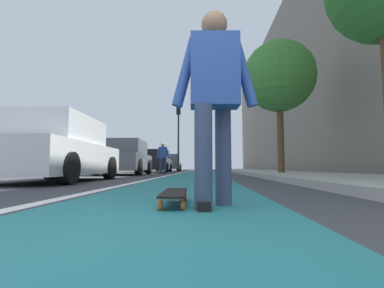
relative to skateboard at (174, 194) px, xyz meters
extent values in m
plane|color=#38383D|center=(8.49, 0.08, -0.09)|extent=(80.00, 80.00, 0.00)
cube|color=#237075|center=(22.49, 0.08, -0.09)|extent=(56.00, 1.99, 0.00)
cube|color=silver|center=(18.49, 1.22, -0.09)|extent=(52.00, 0.16, 0.01)
cube|color=#9E9B93|center=(16.49, -3.48, -0.03)|extent=(52.00, 3.20, 0.13)
cube|color=gray|center=(20.49, -6.37, 6.01)|extent=(40.00, 1.20, 12.20)
cylinder|color=orange|center=(0.30, 0.10, -0.06)|extent=(0.07, 0.03, 0.07)
cylinder|color=orange|center=(0.30, -0.07, -0.06)|extent=(0.07, 0.03, 0.07)
cylinder|color=orange|center=(-0.30, 0.07, -0.06)|extent=(0.07, 0.03, 0.07)
cylinder|color=orange|center=(-0.30, -0.10, -0.06)|extent=(0.07, 0.03, 0.07)
cube|color=silver|center=(0.30, 0.01, -0.01)|extent=(0.07, 0.12, 0.02)
cube|color=silver|center=(-0.30, -0.01, -0.01)|extent=(0.07, 0.12, 0.02)
cube|color=black|center=(0.00, 0.00, 0.01)|extent=(0.85, 0.24, 0.02)
cylinder|color=#384260|center=(-0.27, -0.26, 0.32)|extent=(0.14, 0.14, 0.82)
cylinder|color=#384260|center=(-0.01, -0.42, 0.32)|extent=(0.14, 0.14, 0.82)
cube|color=black|center=(-0.27, -0.26, -0.06)|extent=(0.26, 0.11, 0.07)
cube|color=#2D4C99|center=(-0.15, -0.35, 1.03)|extent=(0.26, 0.41, 0.60)
cylinder|color=#2D4C99|center=(-0.16, -0.11, 1.03)|extent=(0.10, 0.24, 0.60)
cylinder|color=#2D4C99|center=(-0.14, -0.59, 1.03)|extent=(0.10, 0.24, 0.60)
sphere|color=#936B4C|center=(-0.15, -0.35, 1.44)|extent=(0.22, 0.22, 0.22)
cube|color=silver|center=(3.91, 3.13, 0.42)|extent=(4.14, 1.86, 0.70)
cube|color=silver|center=(3.76, 3.13, 1.07)|extent=(2.30, 1.66, 0.60)
cube|color=#4C606B|center=(4.88, 3.17, 1.07)|extent=(0.10, 1.51, 0.51)
cylinder|color=black|center=(5.14, 3.99, 0.21)|extent=(0.62, 0.24, 0.61)
cylinder|color=black|center=(5.20, 2.37, 0.21)|extent=(0.62, 0.24, 0.61)
cylinder|color=black|center=(2.68, 2.27, 0.21)|extent=(0.62, 0.24, 0.61)
cube|color=#4C5156|center=(9.93, 3.31, 0.46)|extent=(4.20, 1.97, 0.70)
cube|color=#4C5156|center=(9.78, 3.30, 1.11)|extent=(2.34, 1.74, 0.60)
cube|color=#4C606B|center=(10.91, 3.35, 1.11)|extent=(0.11, 1.57, 0.51)
cylinder|color=black|center=(11.17, 4.21, 0.25)|extent=(0.69, 0.25, 0.68)
cylinder|color=black|center=(11.24, 2.52, 0.25)|extent=(0.69, 0.25, 0.68)
cylinder|color=black|center=(8.61, 4.10, 0.25)|extent=(0.69, 0.25, 0.68)
cylinder|color=black|center=(8.69, 2.40, 0.25)|extent=(0.69, 0.25, 0.68)
cube|color=black|center=(16.55, 3.17, 0.43)|extent=(4.35, 2.06, 0.70)
cube|color=black|center=(16.40, 3.17, 1.08)|extent=(2.42, 1.83, 0.60)
cube|color=#4C606B|center=(17.58, 3.21, 1.08)|extent=(0.10, 1.67, 0.51)
cylinder|color=black|center=(17.84, 4.12, 0.22)|extent=(0.64, 0.24, 0.64)
cylinder|color=black|center=(17.91, 2.32, 0.22)|extent=(0.64, 0.24, 0.64)
cylinder|color=black|center=(15.19, 4.02, 0.22)|extent=(0.64, 0.24, 0.64)
cylinder|color=black|center=(15.26, 2.22, 0.22)|extent=(0.64, 0.24, 0.64)
cube|color=#4C5156|center=(23.43, 3.10, 0.44)|extent=(4.07, 1.97, 0.70)
cube|color=#4C5156|center=(23.28, 3.10, 1.09)|extent=(2.25, 1.78, 0.60)
cube|color=#4C606B|center=(24.39, 3.12, 1.09)|extent=(0.07, 1.66, 0.51)
cylinder|color=black|center=(24.66, 4.02, 0.23)|extent=(0.66, 0.23, 0.65)
cylinder|color=black|center=(24.69, 2.23, 0.23)|extent=(0.66, 0.23, 0.65)
cylinder|color=black|center=(22.16, 3.97, 0.23)|extent=(0.66, 0.23, 0.65)
cylinder|color=black|center=(22.19, 2.18, 0.23)|extent=(0.66, 0.23, 0.65)
cylinder|color=#2D2D2D|center=(16.83, 1.62, 1.89)|extent=(0.12, 0.12, 3.97)
cube|color=black|center=(16.83, 1.62, 4.27)|extent=(0.24, 0.28, 0.80)
sphere|color=#360606|center=(16.96, 1.62, 4.53)|extent=(0.16, 0.16, 0.16)
sphere|color=gold|center=(16.96, 1.62, 4.27)|extent=(0.16, 0.16, 0.16)
sphere|color=black|center=(16.96, 1.62, 4.01)|extent=(0.16, 0.16, 0.16)
cylinder|color=brown|center=(8.31, -3.08, 1.33)|extent=(0.25, 0.25, 2.85)
sphere|color=#3D7F33|center=(8.31, -3.08, 3.71)|extent=(2.73, 2.73, 2.73)
cylinder|color=#384260|center=(11.31, 1.73, 0.29)|extent=(0.13, 0.13, 0.76)
cylinder|color=#384260|center=(11.06, 1.90, 0.29)|extent=(0.13, 0.13, 0.76)
cube|color=black|center=(11.31, 1.73, -0.06)|extent=(0.24, 0.09, 0.06)
cube|color=#2D4C99|center=(11.19, 1.82, 0.94)|extent=(0.22, 0.37, 0.56)
cylinder|color=#2D4C99|center=(11.19, 1.60, 0.94)|extent=(0.08, 0.22, 0.56)
cylinder|color=#2D4C99|center=(11.19, 2.05, 0.94)|extent=(0.08, 0.22, 0.56)
sphere|color=tan|center=(11.19, 1.82, 1.32)|extent=(0.20, 0.20, 0.20)
camera|label=1|loc=(-2.47, -0.28, 0.23)|focal=26.58mm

